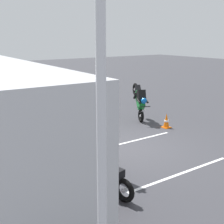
% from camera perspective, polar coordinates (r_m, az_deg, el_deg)
% --- Properties ---
extents(ground_plane, '(80.00, 80.00, 0.00)m').
position_cam_1_polar(ground_plane, '(10.89, 2.73, -6.72)').
color(ground_plane, '#38383D').
extents(spectator_far_left, '(0.58, 0.36, 1.68)m').
position_cam_1_polar(spectator_far_left, '(8.41, -0.39, -5.89)').
color(spectator_far_left, black).
rests_on(spectator_far_left, ground_plane).
extents(spectator_left, '(0.57, 0.31, 1.67)m').
position_cam_1_polar(spectator_left, '(9.34, -4.94, -3.93)').
color(spectator_left, black).
rests_on(spectator_left, ground_plane).
extents(spectator_centre, '(0.58, 0.35, 1.74)m').
position_cam_1_polar(spectator_centre, '(10.19, -7.11, -2.08)').
color(spectator_centre, black).
rests_on(spectator_centre, ground_plane).
extents(spectator_right, '(0.58, 0.34, 1.67)m').
position_cam_1_polar(spectator_right, '(11.20, -10.17, -1.04)').
color(spectator_right, black).
rests_on(spectator_right, ground_plane).
extents(parked_motorcycle_silver, '(2.05, 0.58, 0.99)m').
position_cam_1_polar(parked_motorcycle_silver, '(11.85, -16.04, -3.07)').
color(parked_motorcycle_silver, black).
rests_on(parked_motorcycle_silver, ground_plane).
extents(parked_motorcycle_dark, '(2.03, 0.70, 0.99)m').
position_cam_1_polar(parked_motorcycle_dark, '(7.81, -1.81, -11.55)').
color(parked_motorcycle_dark, black).
rests_on(parked_motorcycle_dark, ground_plane).
extents(stunt_motorcycle, '(1.85, 1.05, 1.78)m').
position_cam_1_polar(stunt_motorcycle, '(14.10, 5.19, 2.41)').
color(stunt_motorcycle, black).
rests_on(stunt_motorcycle, ground_plane).
extents(flagpole, '(0.78, 0.36, 6.75)m').
position_cam_1_polar(flagpole, '(2.38, -2.39, 1.28)').
color(flagpole, silver).
rests_on(flagpole, ground_plane).
extents(traffic_cone, '(0.34, 0.34, 0.63)m').
position_cam_1_polar(traffic_cone, '(13.34, 10.12, -1.63)').
color(traffic_cone, orange).
rests_on(traffic_cone, ground_plane).
extents(bay_line_a, '(0.11, 3.96, 0.01)m').
position_cam_1_polar(bay_line_a, '(9.20, 12.85, -11.09)').
color(bay_line_a, white).
rests_on(bay_line_a, ground_plane).
extents(bay_line_b, '(0.11, 4.83, 0.01)m').
position_cam_1_polar(bay_line_b, '(11.24, 1.49, -6.02)').
color(bay_line_b, white).
rests_on(bay_line_b, ground_plane).
extents(bay_line_c, '(0.11, 4.01, 0.01)m').
position_cam_1_polar(bay_line_c, '(13.62, -6.02, -2.47)').
color(bay_line_c, white).
rests_on(bay_line_c, ground_plane).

